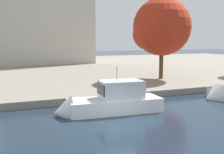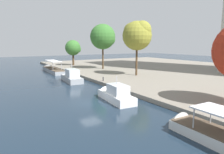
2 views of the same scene
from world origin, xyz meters
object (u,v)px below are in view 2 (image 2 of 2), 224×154
mooring_bollard_0 (103,79)px  tree_0 (103,36)px  tour_boat_3 (224,142)px  tour_boat_0 (53,70)px  tree_4 (74,48)px  motor_yacht_2 (114,96)px  tree_3 (137,34)px  motor_yacht_1 (71,78)px

mooring_bollard_0 → tree_0: bearing=151.0°
tour_boat_3 → tree_0: tree_0 is taller
tour_boat_0 → tree_4: 13.25m
motor_yacht_2 → tree_3: bearing=-42.1°
tree_0 → tree_4: tree_0 is taller
tour_boat_3 → motor_yacht_1: bearing=2.4°
motor_yacht_2 → tour_boat_3: size_ratio=0.68×
tour_boat_0 → tree_0: tree_0 is taller
motor_yacht_1 → mooring_bollard_0: 7.50m
tour_boat_0 → motor_yacht_2: (32.95, -0.67, 0.20)m
mooring_bollard_0 → tree_0: 21.10m
tree_3 → tree_4: (-27.75, -4.07, -3.43)m
tour_boat_3 → tree_3: bearing=-24.2°
tree_0 → tree_3: size_ratio=1.04×
motor_yacht_1 → mooring_bollard_0: (6.29, 4.08, 0.36)m
motor_yacht_2 → tree_4: bearing=-8.4°
tree_3 → tour_boat_0: bearing=-146.8°
mooring_bollard_0 → tree_4: bearing=169.2°
motor_yacht_1 → motor_yacht_2: 16.66m
motor_yacht_2 → tree_3: size_ratio=0.67×
tour_boat_3 → tree_4: 56.71m
tree_0 → mooring_bollard_0: bearing=-29.0°
motor_yacht_2 → tree_4: 42.10m
motor_yacht_2 → tree_3: (-12.80, 13.87, 9.07)m
tour_boat_0 → motor_yacht_1: size_ratio=1.73×
motor_yacht_2 → tree_0: bearing=-20.9°
motor_yacht_2 → tree_0: size_ratio=0.65×
motor_yacht_2 → mooring_bollard_0: (-10.37, 4.03, 0.47)m
motor_yacht_1 → tour_boat_3: (31.70, 0.38, -0.42)m
tree_4 → tree_3: bearing=8.3°
tour_boat_0 → tree_4: tree_4 is taller
tree_0 → motor_yacht_1: bearing=-51.8°
tree_4 → mooring_bollard_0: bearing=-10.8°
tour_boat_3 → tree_4: bearing=-8.0°
motor_yacht_1 → tree_3: 17.00m
tour_boat_0 → motor_yacht_2: motor_yacht_2 is taller
tour_boat_0 → mooring_bollard_0: bearing=-170.6°
tree_3 → mooring_bollard_0: bearing=-76.1°
motor_yacht_2 → mooring_bollard_0: motor_yacht_2 is taller
tour_boat_0 → mooring_bollard_0: size_ratio=18.33×
tour_boat_0 → tour_boat_3: bearing=-179.5°
tour_boat_3 → tree_0: (-42.26, 13.03, 9.41)m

